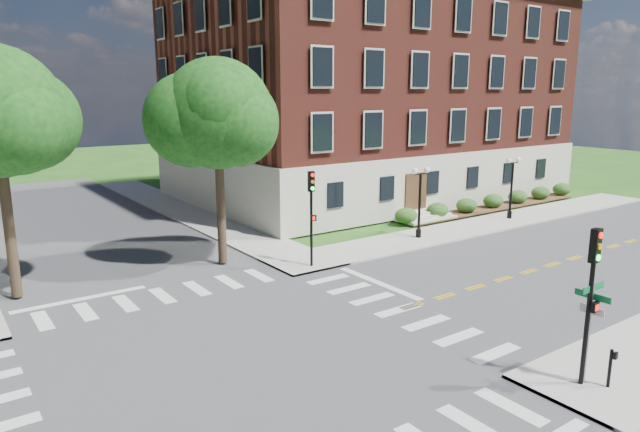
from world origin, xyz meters
TOP-DOWN VIEW (x-y plane):
  - ground at (0.00, 0.00)m, footprint 160.00×160.00m
  - road_ew at (0.00, 0.00)m, footprint 90.00×12.00m
  - road_ns at (0.00, 0.00)m, footprint 12.00×90.00m
  - sidewalk_ne at (15.38, 15.38)m, footprint 34.00×34.00m
  - crosswalk_east at (7.20, 0.00)m, footprint 2.20×10.20m
  - stop_bar_east at (8.80, 3.00)m, footprint 0.40×5.50m
  - main_building at (24.00, 21.99)m, footprint 30.60×22.40m
  - shrub_row at (27.00, 10.80)m, footprint 18.00×2.00m
  - tree_d at (4.22, 9.91)m, footprint 5.42×5.42m
  - traffic_signal_se at (7.46, -7.74)m, footprint 0.33×0.37m
  - traffic_signal_ne at (7.59, 6.73)m, footprint 0.38×0.45m
  - twin_lamp_west at (16.11, 7.75)m, footprint 1.36×0.36m
  - twin_lamp_east at (25.03, 7.86)m, footprint 1.36×0.36m
  - street_sign_pole at (7.61, -7.72)m, footprint 1.10×1.10m
  - push_button_post at (7.93, -8.32)m, footprint 0.14×0.21m

SIDE VIEW (x-z plane):
  - ground at x=0.00m, z-range 0.00..0.00m
  - crosswalk_east at x=7.20m, z-range -0.01..0.01m
  - stop_bar_east at x=8.80m, z-range 0.00..0.00m
  - shrub_row at x=27.00m, z-range -0.65..0.65m
  - road_ew at x=0.00m, z-range 0.00..0.01m
  - road_ns at x=0.00m, z-range 0.00..0.01m
  - sidewalk_ne at x=15.38m, z-range 0.00..0.12m
  - push_button_post at x=7.93m, z-range 0.20..1.40m
  - street_sign_pole at x=7.61m, z-range 0.76..3.86m
  - twin_lamp_west at x=16.11m, z-range 0.41..4.64m
  - twin_lamp_east at x=25.03m, z-range 0.41..4.64m
  - traffic_signal_se at x=7.46m, z-range 0.79..5.59m
  - traffic_signal_ne at x=7.59m, z-range 0.79..5.59m
  - tree_d at x=4.22m, z-range 2.51..12.77m
  - main_building at x=24.00m, z-range 0.09..16.59m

